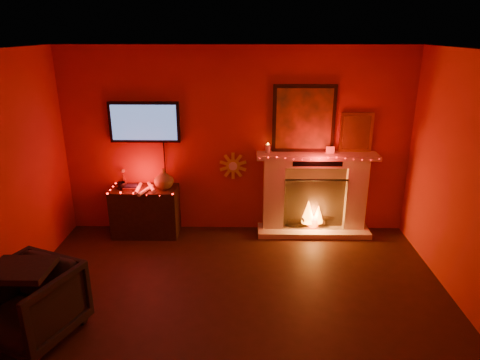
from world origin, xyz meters
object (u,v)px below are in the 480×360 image
(tv, at_px, (144,122))
(armchair, at_px, (30,303))
(fireplace, at_px, (314,186))
(console_table, at_px, (147,209))
(sunburst_clock, at_px, (233,166))

(tv, relative_size, armchair, 1.51)
(fireplace, bearing_deg, console_table, -177.00)
(console_table, bearing_deg, tv, 84.50)
(console_table, bearing_deg, fireplace, 3.00)
(fireplace, bearing_deg, sunburst_clock, 175.63)
(sunburst_clock, distance_m, console_table, 1.42)
(armchair, bearing_deg, fireplace, 59.93)
(fireplace, height_order, armchair, fireplace)
(fireplace, height_order, tv, fireplace)
(tv, bearing_deg, armchair, -104.82)
(fireplace, height_order, sunburst_clock, fireplace)
(sunburst_clock, height_order, armchair, sunburst_clock)
(armchair, bearing_deg, tv, 97.32)
(console_table, distance_m, armchair, 2.35)
(tv, height_order, sunburst_clock, tv)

